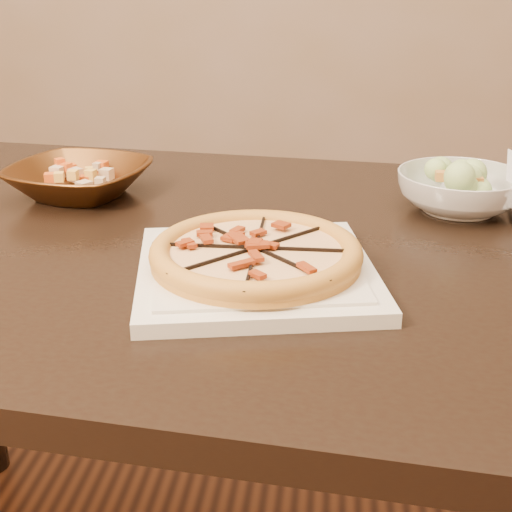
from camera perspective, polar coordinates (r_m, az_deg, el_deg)
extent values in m
cube|color=black|center=(1.01, -3.38, 0.58)|extent=(1.45, 1.01, 0.04)
cube|color=silver|center=(0.86, 0.00, -1.29)|extent=(0.33, 0.33, 0.02)
cube|color=silver|center=(0.86, 0.00, -0.62)|extent=(0.28, 0.28, 0.00)
cylinder|color=gold|center=(0.86, 0.00, -0.12)|extent=(0.25, 0.25, 0.01)
torus|color=gold|center=(0.85, 0.00, 0.37)|extent=(0.26, 0.26, 0.03)
cylinder|color=beige|center=(0.85, 0.00, 0.31)|extent=(0.21, 0.21, 0.01)
cube|color=black|center=(0.85, 0.00, 0.62)|extent=(0.01, 0.25, 0.01)
cube|color=black|center=(0.85, 0.00, 0.62)|extent=(0.18, 0.18, 0.01)
cube|color=black|center=(0.85, 0.00, 0.62)|extent=(0.25, 0.01, 0.01)
cube|color=black|center=(0.85, 0.00, 0.62)|extent=(0.18, 0.18, 0.01)
cube|color=#7E380D|center=(0.85, 1.23, 0.76)|extent=(0.02, 0.01, 0.00)
cube|color=#7E380D|center=(0.86, 2.71, 1.06)|extent=(0.03, 0.02, 0.00)
cube|color=#7E380D|center=(0.89, 3.51, 1.70)|extent=(0.03, 0.03, 0.00)
cube|color=#7E380D|center=(0.87, 0.97, 1.31)|extent=(0.02, 0.03, 0.00)
cube|color=#7E380D|center=(0.89, 0.85, 1.94)|extent=(0.02, 0.03, 0.00)
cube|color=#7E380D|center=(0.92, -0.34, 2.50)|extent=(0.02, 0.03, 0.00)
cube|color=#7E380D|center=(0.88, -0.87, 1.53)|extent=(0.02, 0.03, 0.00)
cube|color=#7E380D|center=(0.89, -2.53, 1.77)|extent=(0.03, 0.03, 0.00)
cube|color=#7E380D|center=(0.89, -4.66, 1.64)|extent=(0.03, 0.02, 0.00)
cube|color=#7E380D|center=(0.86, -2.63, 0.90)|extent=(0.02, 0.01, 0.00)
cube|color=#7E380D|center=(0.84, -4.19, 0.41)|extent=(0.03, 0.02, 0.00)
cube|color=#7E380D|center=(0.84, -1.29, 0.48)|extent=(0.03, 0.03, 0.00)
cube|color=#7E380D|center=(0.82, -1.90, -0.18)|extent=(0.02, 0.03, 0.00)
cube|color=#7E380D|center=(0.79, -1.38, -1.02)|extent=(0.02, 0.03, 0.00)
cube|color=#7E380D|center=(0.82, 0.16, 0.04)|extent=(0.02, 0.03, 0.00)
cube|color=#7E380D|center=(0.81, 1.57, -0.49)|extent=(0.02, 0.03, 0.00)
cube|color=#7E380D|center=(0.80, 3.86, -0.67)|extent=(0.03, 0.03, 0.00)
cube|color=#7E380D|center=(0.84, 2.28, 0.40)|extent=(0.03, 0.02, 0.00)
imported|color=brown|center=(1.20, -13.92, 5.91)|extent=(0.26, 0.26, 0.05)
cube|color=tan|center=(1.19, -14.10, 7.78)|extent=(0.03, 0.03, 0.03)
cube|color=#CB4F16|center=(1.19, -13.40, 7.85)|extent=(0.03, 0.03, 0.03)
cube|color=gold|center=(1.20, -12.79, 8.02)|extent=(0.03, 0.03, 0.03)
cube|color=tan|center=(1.22, -12.52, 8.25)|extent=(0.03, 0.03, 0.03)
cube|color=#CB4F16|center=(1.20, -13.91, 7.88)|extent=(0.03, 0.03, 0.03)
cube|color=gold|center=(1.21, -13.92, 8.06)|extent=(0.03, 0.03, 0.03)
cube|color=tan|center=(1.23, -14.42, 8.18)|extent=(0.03, 0.03, 0.03)
cube|color=#CB4F16|center=(1.19, -14.14, 7.79)|extent=(0.03, 0.03, 0.03)
cube|color=gold|center=(1.20, -14.70, 7.85)|extent=(0.03, 0.03, 0.03)
cube|color=tan|center=(1.20, -15.49, 7.78)|extent=(0.03, 0.03, 0.03)
cube|color=#CB4F16|center=(1.19, -16.29, 7.58)|extent=(0.03, 0.03, 0.03)
cube|color=gold|center=(1.19, -14.54, 7.70)|extent=(0.03, 0.03, 0.03)
cube|color=tan|center=(1.18, -15.01, 7.51)|extent=(0.03, 0.03, 0.03)
cube|color=#CB4F16|center=(1.16, -15.06, 7.29)|extent=(0.03, 0.03, 0.03)
cube|color=gold|center=(1.19, -14.13, 7.74)|extent=(0.03, 0.03, 0.03)
cube|color=tan|center=(1.17, -13.95, 7.59)|extent=(0.03, 0.03, 0.03)
cube|color=#CB4F16|center=(1.16, -13.30, 7.52)|extent=(0.03, 0.03, 0.03)
cube|color=gold|center=(1.16, -12.32, 7.58)|extent=(0.03, 0.03, 0.03)
imported|color=silver|center=(1.14, 15.98, 4.98)|extent=(0.22, 0.22, 0.06)
sphere|color=#ACC87B|center=(1.13, 16.24, 7.30)|extent=(0.04, 0.04, 0.04)
sphere|color=#ACC87B|center=(1.14, 16.93, 7.38)|extent=(0.04, 0.04, 0.04)
sphere|color=#ACC87B|center=(1.16, 16.74, 7.68)|extent=(0.04, 0.04, 0.04)
sphere|color=#ACC87B|center=(1.14, 16.10, 7.44)|extent=(0.04, 0.04, 0.04)
sphere|color=#ACC87B|center=(1.14, 15.16, 7.65)|extent=(0.04, 0.04, 0.04)
sphere|color=#ACC87B|center=(1.13, 16.13, 7.32)|extent=(0.04, 0.04, 0.04)
sphere|color=#ACC87B|center=(1.12, 15.29, 7.29)|extent=(0.04, 0.04, 0.04)
sphere|color=#ACC87B|center=(1.10, 15.15, 6.99)|extent=(0.04, 0.04, 0.04)
sphere|color=#ACC87B|center=(1.12, 16.24, 7.14)|extent=(0.04, 0.04, 0.04)
sphere|color=#ACC87B|center=(1.10, 17.11, 6.88)|extent=(0.04, 0.04, 0.04)
sphere|color=#ACC87B|center=(1.13, 16.45, 7.26)|extent=(0.04, 0.04, 0.04)
cube|color=#C67B33|center=(1.15, 17.17, 7.05)|extent=(0.02, 0.02, 0.01)
cube|color=#C67B33|center=(1.15, 15.09, 7.23)|extent=(0.02, 0.02, 0.01)
cube|color=#C67B33|center=(1.11, 15.17, 6.67)|extent=(0.02, 0.02, 0.01)
cube|color=#C67B33|center=(1.11, 17.33, 6.48)|extent=(0.02, 0.02, 0.01)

